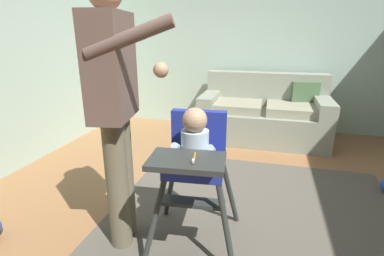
% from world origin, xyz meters
% --- Properties ---
extents(ground, '(6.20, 6.49, 0.10)m').
position_xyz_m(ground, '(0.00, 0.00, -0.05)').
color(ground, '#9E6B42').
extents(wall_far, '(5.40, 0.06, 2.67)m').
position_xyz_m(wall_far, '(0.00, 2.48, 1.33)').
color(wall_far, '#AFCBBB').
rests_on(wall_far, ground).
extents(area_rug, '(2.25, 2.29, 0.01)m').
position_xyz_m(area_rug, '(0.16, -0.03, 0.00)').
color(area_rug, '#5B544B').
rests_on(area_rug, ground).
extents(couch, '(1.63, 0.86, 0.86)m').
position_xyz_m(couch, '(0.15, 1.96, 0.33)').
color(couch, gray).
rests_on(couch, ground).
extents(high_chair, '(0.66, 0.77, 0.96)m').
position_xyz_m(high_chair, '(-0.23, -0.32, 0.65)').
color(high_chair, '#313533').
rests_on(high_chair, ground).
extents(adult_standing, '(0.57, 0.50, 1.67)m').
position_xyz_m(adult_standing, '(-0.71, -0.40, 0.95)').
color(adult_standing, '#6B644D').
rests_on(adult_standing, ground).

